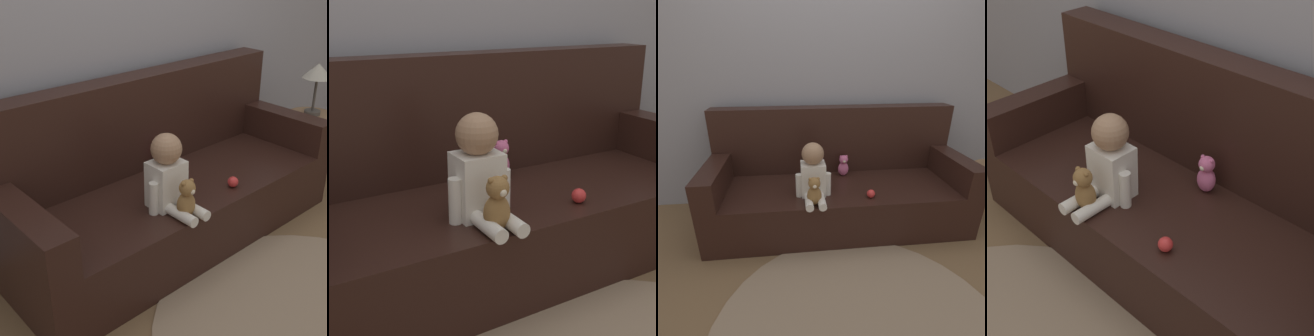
{
  "view_description": "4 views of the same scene",
  "coord_description": "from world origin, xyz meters",
  "views": [
    {
      "loc": [
        -1.72,
        -1.82,
        1.69
      ],
      "look_at": [
        -0.09,
        0.01,
        0.5
      ],
      "focal_mm": 50.0,
      "sensor_mm": 36.0,
      "label": 1
    },
    {
      "loc": [
        -1.04,
        -1.7,
        1.17
      ],
      "look_at": [
        -0.12,
        -0.11,
        0.54
      ],
      "focal_mm": 50.0,
      "sensor_mm": 36.0,
      "label": 2
    },
    {
      "loc": [
        -0.37,
        -1.99,
        1.38
      ],
      "look_at": [
        -0.16,
        -0.08,
        0.56
      ],
      "focal_mm": 28.0,
      "sensor_mm": 36.0,
      "label": 3
    },
    {
      "loc": [
        1.12,
        -1.31,
        1.76
      ],
      "look_at": [
        -0.08,
        -0.08,
        0.56
      ],
      "focal_mm": 50.0,
      "sensor_mm": 36.0,
      "label": 4
    }
  ],
  "objects": [
    {
      "name": "toy_ball",
      "position": [
        0.2,
        -0.28,
        0.42
      ],
      "size": [
        0.06,
        0.06,
        0.06
      ],
      "color": "red",
      "rests_on": "couch"
    },
    {
      "name": "plush_toy_side",
      "position": [
        0.07,
        0.14,
        0.48
      ],
      "size": [
        0.09,
        0.09,
        0.19
      ],
      "color": "#DB6699",
      "rests_on": "couch"
    },
    {
      "name": "teddy_bear_brown",
      "position": [
        -0.24,
        -0.34,
        0.49
      ],
      "size": [
        0.13,
        0.1,
        0.22
      ],
      "color": "olive",
      "rests_on": "couch"
    },
    {
      "name": "couch",
      "position": [
        0.0,
        0.08,
        0.33
      ],
      "size": [
        2.15,
        0.81,
        0.98
      ],
      "color": "black",
      "rests_on": "ground_plane"
    },
    {
      "name": "ground_plane",
      "position": [
        0.0,
        0.0,
        0.0
      ],
      "size": [
        12.0,
        12.0,
        0.0
      ],
      "primitive_type": "plane",
      "color": "brown"
    },
    {
      "name": "person_baby",
      "position": [
        -0.23,
        -0.19,
        0.57
      ],
      "size": [
        0.27,
        0.35,
        0.42
      ],
      "color": "white",
      "rests_on": "couch"
    }
  ]
}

